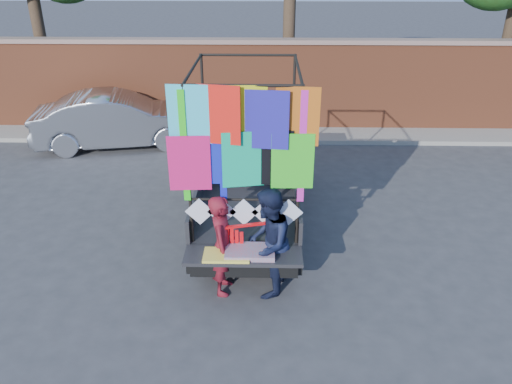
{
  "coord_description": "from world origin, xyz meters",
  "views": [
    {
      "loc": [
        0.35,
        -7.21,
        4.93
      ],
      "look_at": [
        0.2,
        -0.28,
        1.49
      ],
      "focal_mm": 35.0,
      "sensor_mm": 36.0,
      "label": 1
    }
  ],
  "objects_px": {
    "pickup_truck": "(250,173)",
    "man": "(268,243)",
    "sedan": "(118,120)",
    "woman": "(223,245)"
  },
  "relations": [
    {
      "from": "pickup_truck",
      "to": "man",
      "type": "bearing_deg",
      "value": -82.26
    },
    {
      "from": "sedan",
      "to": "pickup_truck",
      "type": "bearing_deg",
      "value": -146.03
    },
    {
      "from": "woman",
      "to": "man",
      "type": "relative_size",
      "value": 0.93
    },
    {
      "from": "man",
      "to": "pickup_truck",
      "type": "bearing_deg",
      "value": -161.33
    },
    {
      "from": "sedan",
      "to": "woman",
      "type": "xyz_separation_m",
      "value": [
        3.33,
        -6.33,
        0.1
      ]
    },
    {
      "from": "pickup_truck",
      "to": "man",
      "type": "height_order",
      "value": "pickup_truck"
    },
    {
      "from": "woman",
      "to": "man",
      "type": "distance_m",
      "value": 0.69
    },
    {
      "from": "woman",
      "to": "man",
      "type": "bearing_deg",
      "value": -88.73
    },
    {
      "from": "pickup_truck",
      "to": "man",
      "type": "relative_size",
      "value": 2.93
    },
    {
      "from": "pickup_truck",
      "to": "woman",
      "type": "height_order",
      "value": "pickup_truck"
    }
  ]
}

